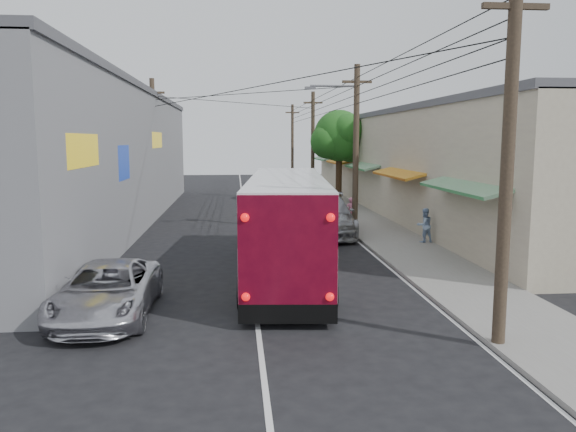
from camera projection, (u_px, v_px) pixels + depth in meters
name	position (u px, v px, depth m)	size (l,w,h in m)	color
ground	(257.00, 325.00, 13.81)	(120.00, 120.00, 0.00)	black
sidewalk	(351.00, 214.00, 34.13)	(3.00, 80.00, 0.12)	slate
building_right	(414.00, 161.00, 36.10)	(7.09, 40.00, 6.25)	#BBB195
building_left	(87.00, 156.00, 30.29)	(7.20, 36.00, 7.25)	slate
utility_poles	(296.00, 146.00, 33.59)	(11.80, 45.28, 8.00)	#473828
street_tree	(340.00, 138.00, 39.48)	(4.40, 4.00, 6.60)	#3F2B19
coach_bus	(287.00, 224.00, 18.85)	(3.44, 11.63, 3.31)	white
jeepney	(107.00, 291.00, 14.35)	(2.28, 4.95, 1.38)	silver
parked_suv	(326.00, 216.00, 26.86)	(2.57, 6.32, 1.84)	#97989E
parked_car_mid	(297.00, 192.00, 39.70)	(1.94, 4.82, 1.64)	#292A2E
parked_car_far	(291.00, 189.00, 43.79)	(1.43, 4.10, 1.35)	#222227
pedestrian_near	(351.00, 211.00, 28.96)	(0.53, 0.35, 1.45)	pink
pedestrian_far	(424.00, 225.00, 24.19)	(0.72, 0.56, 1.48)	#8EA8CF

